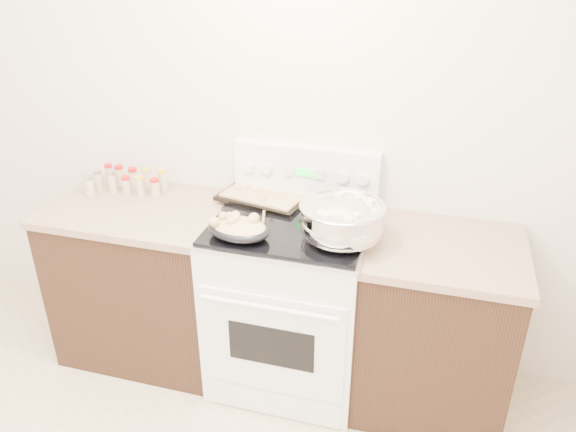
% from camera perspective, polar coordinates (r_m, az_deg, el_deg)
% --- Properties ---
extents(counter_left, '(0.93, 0.67, 0.92)m').
position_cam_1_polar(counter_left, '(3.25, -14.02, -6.20)').
color(counter_left, black).
rests_on(counter_left, ground).
extents(counter_right, '(0.73, 0.67, 0.92)m').
position_cam_1_polar(counter_right, '(2.90, 14.63, -10.82)').
color(counter_right, black).
rests_on(counter_right, ground).
extents(kitchen_range, '(0.78, 0.73, 1.22)m').
position_cam_1_polar(kitchen_range, '(2.95, 0.29, -8.41)').
color(kitchen_range, white).
rests_on(kitchen_range, ground).
extents(mixing_bowl, '(0.40, 0.40, 0.23)m').
position_cam_1_polar(mixing_bowl, '(2.53, 5.49, -0.59)').
color(mixing_bowl, silver).
rests_on(mixing_bowl, kitchen_range).
extents(roasting_pan, '(0.33, 0.25, 0.11)m').
position_cam_1_polar(roasting_pan, '(2.56, -5.07, -1.20)').
color(roasting_pan, black).
rests_on(roasting_pan, kitchen_range).
extents(baking_sheet, '(0.51, 0.40, 0.06)m').
position_cam_1_polar(baking_sheet, '(2.95, -2.31, 2.22)').
color(baking_sheet, black).
rests_on(baking_sheet, kitchen_range).
extents(wooden_spoon, '(0.09, 0.24, 0.04)m').
position_cam_1_polar(wooden_spoon, '(2.65, -3.38, -0.96)').
color(wooden_spoon, olive).
rests_on(wooden_spoon, kitchen_range).
extents(blue_ladle, '(0.14, 0.29, 0.11)m').
position_cam_1_polar(blue_ladle, '(2.59, 7.17, -1.20)').
color(blue_ladle, '#88B5CB').
rests_on(blue_ladle, kitchen_range).
extents(spice_jars, '(0.40, 0.23, 0.13)m').
position_cam_1_polar(spice_jars, '(3.19, -16.13, 3.44)').
color(spice_jars, '#BFB28C').
rests_on(spice_jars, counter_left).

